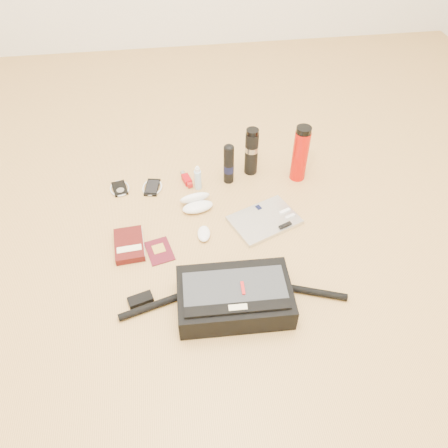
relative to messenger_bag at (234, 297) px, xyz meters
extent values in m
plane|color=tan|center=(-0.01, 0.28, -0.05)|extent=(4.00, 4.00, 0.00)
cube|color=black|center=(0.00, 0.00, 0.00)|extent=(0.42, 0.27, 0.10)
cube|color=#2E3136|center=(0.00, -0.01, 0.05)|extent=(0.37, 0.20, 0.01)
cube|color=black|center=(0.00, -0.09, 0.05)|extent=(0.37, 0.05, 0.01)
cube|color=beige|center=(0.00, -0.09, 0.06)|extent=(0.07, 0.03, 0.01)
cube|color=red|center=(0.03, -0.01, 0.06)|extent=(0.01, 0.06, 0.02)
cylinder|color=black|center=(-0.30, 0.03, -0.04)|extent=(0.25, 0.10, 0.03)
cylinder|color=black|center=(0.31, 0.01, -0.04)|extent=(0.25, 0.11, 0.03)
cube|color=black|center=(-0.34, 0.07, -0.04)|extent=(0.10, 0.07, 0.02)
cube|color=#BDBEC0|center=(0.20, 0.41, -0.04)|extent=(0.34, 0.29, 0.02)
cube|color=black|center=(0.19, 0.49, -0.03)|extent=(0.03, 0.03, 0.00)
cube|color=white|center=(0.30, 0.45, -0.03)|extent=(0.05, 0.03, 0.01)
cube|color=silver|center=(0.32, 0.41, -0.03)|extent=(0.05, 0.03, 0.01)
cube|color=black|center=(0.28, 0.36, -0.03)|extent=(0.06, 0.04, 0.01)
cube|color=#420D0C|center=(-0.39, 0.34, -0.04)|extent=(0.13, 0.19, 0.03)
cube|color=beige|center=(-0.33, 0.35, -0.04)|extent=(0.02, 0.17, 0.03)
cube|color=#F3EABF|center=(-0.39, 0.31, -0.02)|extent=(0.10, 0.04, 0.00)
cube|color=#4C0E1A|center=(-0.26, 0.30, -0.05)|extent=(0.13, 0.16, 0.01)
cube|color=#EFC153|center=(-0.27, 0.32, -0.05)|extent=(0.06, 0.06, 0.00)
ellipsoid|color=white|center=(-0.07, 0.37, -0.04)|extent=(0.06, 0.10, 0.03)
ellipsoid|color=white|center=(-0.08, 0.53, -0.03)|extent=(0.15, 0.10, 0.04)
ellipsoid|color=white|center=(-0.09, 0.57, -0.02)|extent=(0.15, 0.10, 0.08)
ellipsoid|color=black|center=(-0.11, 0.52, -0.03)|extent=(0.04, 0.03, 0.01)
ellipsoid|color=black|center=(-0.06, 0.53, -0.03)|extent=(0.04, 0.03, 0.01)
cylinder|color=black|center=(-0.08, 0.53, -0.03)|extent=(0.02, 0.01, 0.00)
cube|color=black|center=(-0.44, 0.73, -0.05)|extent=(0.08, 0.12, 0.01)
cylinder|color=#9A9A9C|center=(-0.43, 0.70, -0.04)|extent=(0.04, 0.04, 0.00)
torus|color=silver|center=(-0.44, 0.73, -0.05)|extent=(0.11, 0.11, 0.01)
cube|color=black|center=(-0.28, 0.71, -0.05)|extent=(0.08, 0.13, 0.01)
cube|color=black|center=(-0.28, 0.71, -0.04)|extent=(0.07, 0.10, 0.00)
torus|color=white|center=(-0.28, 0.71, -0.05)|extent=(0.11, 0.11, 0.01)
cube|color=#A1060E|center=(-0.12, 0.73, -0.04)|extent=(0.05, 0.07, 0.03)
cube|color=#A61716|center=(-0.10, 0.69, -0.04)|extent=(0.03, 0.03, 0.02)
cylinder|color=#99999B|center=(-0.13, 0.78, -0.04)|extent=(0.03, 0.04, 0.02)
cylinder|color=#A8CCE7|center=(-0.07, 0.68, 0.00)|extent=(0.03, 0.03, 0.10)
cylinder|color=white|center=(-0.07, 0.68, 0.06)|extent=(0.02, 0.02, 0.02)
cylinder|color=white|center=(-0.07, 0.68, 0.07)|extent=(0.01, 0.01, 0.01)
cylinder|color=black|center=(0.09, 0.72, 0.05)|extent=(0.05, 0.05, 0.20)
cylinder|color=black|center=(0.09, 0.72, 0.02)|extent=(0.05, 0.05, 0.04)
ellipsoid|color=black|center=(0.09, 0.72, 0.15)|extent=(0.05, 0.05, 0.02)
cylinder|color=black|center=(0.21, 0.77, 0.06)|extent=(0.06, 0.06, 0.22)
cylinder|color=#969698|center=(0.21, 0.77, 0.09)|extent=(0.07, 0.07, 0.03)
cylinder|color=black|center=(0.21, 0.77, 0.18)|extent=(0.06, 0.06, 0.02)
cylinder|color=#BC1007|center=(0.42, 0.70, 0.08)|extent=(0.10, 0.10, 0.26)
cylinder|color=black|center=(0.42, 0.70, 0.22)|extent=(0.09, 0.09, 0.03)
camera|label=1|loc=(-0.16, -0.91, 1.33)|focal=35.00mm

